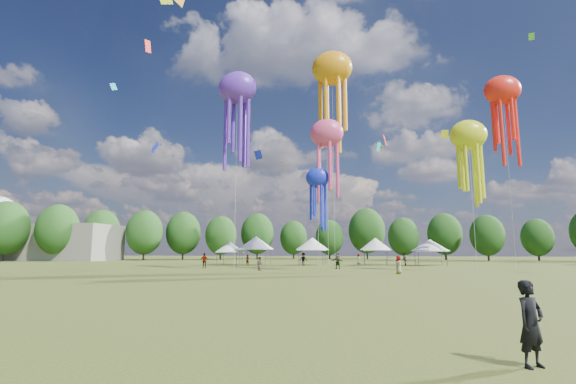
# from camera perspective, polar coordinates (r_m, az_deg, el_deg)

# --- Properties ---
(ground) EXTENTS (300.00, 300.00, 0.00)m
(ground) POSITION_cam_1_polar(r_m,az_deg,el_deg) (10.97, -8.38, -20.26)
(ground) COLOR #384416
(ground) RESTS_ON ground
(observer_main) EXTENTS (0.74, 0.68, 1.70)m
(observer_main) POSITION_cam_1_polar(r_m,az_deg,el_deg) (9.80, 31.12, -15.61)
(observer_main) COLOR black
(observer_main) RESTS_ON ground
(spectator_near) EXTENTS (0.95, 0.93, 1.54)m
(spectator_near) POSITION_cam_1_polar(r_m,az_deg,el_deg) (46.83, -4.03, -10.08)
(spectator_near) COLOR gray
(spectator_near) RESTS_ON ground
(spectators_far) EXTENTS (27.26, 27.66, 1.92)m
(spectators_far) POSITION_cam_1_polar(r_m,az_deg,el_deg) (56.36, 5.65, -9.58)
(spectators_far) COLOR gray
(spectators_far) RESTS_ON ground
(festival_tents) EXTENTS (35.98, 9.34, 4.47)m
(festival_tents) POSITION_cam_1_polar(r_m,az_deg,el_deg) (63.15, 5.21, -7.39)
(festival_tents) COLOR #47474C
(festival_tents) RESTS_ON ground
(show_kites) EXTENTS (38.40, 15.51, 28.67)m
(show_kites) POSITION_cam_1_polar(r_m,az_deg,el_deg) (52.25, 10.96, 10.88)
(show_kites) COLOR #DE4178
(show_kites) RESTS_ON ground
(small_kites) EXTENTS (78.26, 68.10, 40.97)m
(small_kites) POSITION_cam_1_polar(r_m,az_deg,el_deg) (60.59, 6.87, 20.60)
(small_kites) COLOR #DE4178
(small_kites) RESTS_ON ground
(treeline) EXTENTS (201.57, 95.24, 13.43)m
(treeline) POSITION_cam_1_polar(r_m,az_deg,el_deg) (73.18, 4.55, -4.87)
(treeline) COLOR #38281C
(treeline) RESTS_ON ground
(hangar) EXTENTS (40.00, 12.00, 8.00)m
(hangar) POSITION_cam_1_polar(r_m,az_deg,el_deg) (111.52, -32.50, -6.07)
(hangar) COLOR gray
(hangar) RESTS_ON ground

